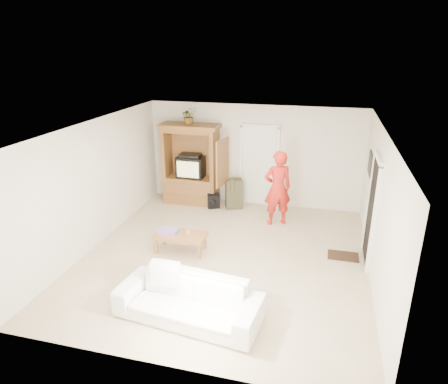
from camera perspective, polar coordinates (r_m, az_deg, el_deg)
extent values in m
plane|color=tan|center=(8.11, 0.11, -9.20)|extent=(6.00, 6.00, 0.00)
plane|color=white|center=(7.18, 0.12, 9.13)|extent=(6.00, 6.00, 0.00)
plane|color=silver|center=(10.34, 4.27, 5.22)|extent=(5.50, 0.00, 5.50)
plane|color=silver|center=(5.00, -8.67, -12.66)|extent=(5.50, 0.00, 5.50)
plane|color=silver|center=(8.61, -17.91, 1.09)|extent=(0.00, 6.00, 6.00)
plane|color=silver|center=(7.41, 21.20, -2.47)|extent=(0.00, 6.00, 6.00)
cube|color=brown|center=(10.69, -4.67, 0.39)|extent=(1.40, 0.60, 0.70)
cube|color=brown|center=(10.63, -8.15, 5.50)|extent=(0.10, 0.60, 1.20)
cube|color=brown|center=(10.22, -1.36, 5.08)|extent=(0.10, 0.60, 1.20)
cube|color=brown|center=(10.65, -4.35, 5.68)|extent=(1.40, 0.06, 1.20)
cube|color=brown|center=(10.26, -4.93, 8.81)|extent=(1.40, 0.60, 0.10)
cube|color=brown|center=(10.24, -4.95, 9.36)|extent=(1.52, 0.68, 0.10)
cube|color=brown|center=(9.70, -0.24, 4.24)|extent=(0.16, 0.67, 1.15)
cube|color=black|center=(10.52, -4.72, 3.64)|extent=(0.70, 0.52, 0.55)
cube|color=tan|center=(10.28, -5.20, 3.21)|extent=(0.58, 0.02, 0.42)
cube|color=black|center=(10.41, -4.82, 5.25)|extent=(0.55, 0.35, 0.08)
cube|color=#9C6435|center=(10.41, -5.19, 0.38)|extent=(1.19, 0.03, 0.25)
cube|color=white|center=(10.36, 5.01, 3.62)|extent=(0.85, 0.05, 2.04)
cube|color=black|center=(8.06, 20.37, -2.67)|extent=(0.05, 0.90, 2.04)
cube|color=black|center=(9.10, 20.18, 3.83)|extent=(0.03, 0.60, 0.48)
cube|color=#382316|center=(8.45, 16.64, -8.74)|extent=(0.60, 0.40, 0.02)
imported|color=#4C7238|center=(10.17, -5.03, 10.79)|extent=(0.51, 0.50, 0.43)
imported|color=red|center=(9.25, 7.67, 0.54)|extent=(0.76, 0.65, 1.77)
imported|color=white|center=(6.36, -5.10, -15.09)|extent=(2.32, 1.13, 0.65)
cube|color=#9C6435|center=(8.18, -6.21, -6.20)|extent=(1.04, 0.59, 0.06)
cube|color=#9C6435|center=(8.24, -9.63, -7.68)|extent=(0.06, 0.06, 0.33)
cube|color=#9C6435|center=(8.59, -8.54, -6.38)|extent=(0.06, 0.06, 0.33)
cube|color=#9C6435|center=(7.97, -3.58, -8.47)|extent=(0.06, 0.06, 0.33)
cube|color=#9C6435|center=(8.33, -2.74, -7.08)|extent=(0.06, 0.06, 0.33)
cube|color=#E14B9D|center=(8.24, -7.95, -5.55)|extent=(0.39, 0.29, 0.08)
cylinder|color=tan|center=(8.14, -5.19, -5.69)|extent=(0.08, 0.08, 0.10)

